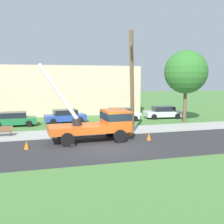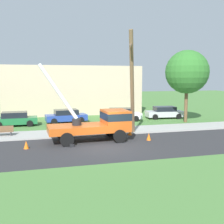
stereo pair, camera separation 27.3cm
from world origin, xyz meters
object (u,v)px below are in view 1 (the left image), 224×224
object	(u,v)px
park_bench	(3,132)
parked_sedan_green	(14,119)
traffic_cone_ahead	(149,137)
traffic_cone_curbside	(130,132)
utility_truck	(100,123)
parked_sedan_white	(121,114)
parked_sedan_silver	(163,112)
roadside_tree_far	(186,72)
leaning_utility_pole	(132,84)
traffic_cone_behind	(27,145)
parked_sedan_blue	(65,116)

from	to	relation	value
park_bench	parked_sedan_green	bearing A→B (deg)	84.04
traffic_cone_ahead	traffic_cone_curbside	world-z (taller)	same
utility_truck	parked_sedan_white	bearing A→B (deg)	63.15
parked_sedan_green	parked_sedan_silver	distance (m)	17.03
parked_sedan_white	roadside_tree_far	world-z (taller)	roadside_tree_far
parked_sedan_silver	leaning_utility_pole	bearing A→B (deg)	-129.55
utility_truck	parked_sedan_silver	world-z (taller)	utility_truck
parked_sedan_silver	parked_sedan_green	bearing A→B (deg)	-177.06
roadside_tree_far	parked_sedan_silver	bearing A→B (deg)	106.23
leaning_utility_pole	parked_sedan_silver	size ratio (longest dim) A/B	1.89
parked_sedan_green	traffic_cone_behind	bearing A→B (deg)	-81.99
parked_sedan_silver	park_bench	size ratio (longest dim) A/B	2.85
parked_sedan_blue	roadside_tree_far	size ratio (longest dim) A/B	0.58
utility_truck	park_bench	world-z (taller)	utility_truck
parked_sedan_white	parked_sedan_silver	bearing A→B (deg)	4.49
parked_sedan_blue	parked_sedan_white	bearing A→B (deg)	-3.57
traffic_cone_curbside	leaning_utility_pole	bearing A→B (deg)	-92.62
utility_truck	leaning_utility_pole	distance (m)	4.27
parked_sedan_green	traffic_cone_curbside	bearing A→B (deg)	-37.04
parked_sedan_silver	roadside_tree_far	size ratio (longest dim) A/B	0.58
traffic_cone_curbside	parked_sedan_green	size ratio (longest dim) A/B	0.13
utility_truck	traffic_cone_curbside	size ratio (longest dim) A/B	12.22
utility_truck	parked_sedan_white	world-z (taller)	utility_truck
traffic_cone_ahead	parked_sedan_silver	distance (m)	12.31
utility_truck	parked_sedan_blue	world-z (taller)	utility_truck
traffic_cone_ahead	park_bench	distance (m)	11.96
leaning_utility_pole	traffic_cone_ahead	world-z (taller)	leaning_utility_pole
utility_truck	park_bench	size ratio (longest dim) A/B	4.28
parked_sedan_green	roadside_tree_far	xyz separation A→B (m)	(17.96, -2.41, 4.75)
traffic_cone_ahead	parked_sedan_green	distance (m)	14.32
utility_truck	parked_sedan_green	size ratio (longest dim) A/B	1.55
parked_sedan_white	leaning_utility_pole	bearing A→B (deg)	-101.40
park_bench	utility_truck	bearing A→B (deg)	-24.22
traffic_cone_ahead	utility_truck	bearing A→B (deg)	165.61
leaning_utility_pole	parked_sedan_green	world-z (taller)	leaning_utility_pole
leaning_utility_pole	traffic_cone_curbside	size ratio (longest dim) A/B	15.36
parked_sedan_silver	traffic_cone_ahead	bearing A→B (deg)	-121.39
park_bench	roadside_tree_far	xyz separation A→B (m)	(18.52, 2.92, 5.00)
parked_sedan_silver	roadside_tree_far	bearing A→B (deg)	-73.77
parked_sedan_green	leaning_utility_pole	bearing A→B (deg)	-38.81
parked_sedan_white	parked_sedan_silver	distance (m)	5.56
parked_sedan_silver	park_bench	xyz separation A→B (m)	(-17.56, -6.20, -0.25)
traffic_cone_curbside	roadside_tree_far	distance (m)	10.88
leaning_utility_pole	parked_sedan_white	bearing A→B (deg)	78.60
utility_truck	roadside_tree_far	size ratio (longest dim) A/B	0.87
park_bench	parked_sedan_silver	bearing A→B (deg)	19.46
parked_sedan_green	parked_sedan_white	bearing A→B (deg)	2.19
parked_sedan_blue	parked_sedan_white	world-z (taller)	same
traffic_cone_curbside	parked_sedan_green	distance (m)	12.29
traffic_cone_behind	roadside_tree_far	world-z (taller)	roadside_tree_far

